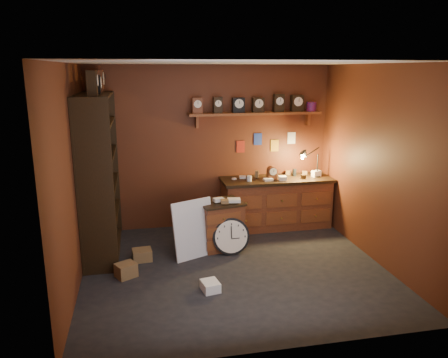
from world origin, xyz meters
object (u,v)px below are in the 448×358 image
Objects in this scene: shelving_unit at (97,169)px; low_cabinet at (221,222)px; workbench at (276,200)px; big_round_clock at (231,236)px.

shelving_unit is 3.20× the size of low_cabinet.
shelving_unit is at bearing 162.77° from low_cabinet.
workbench is 1.40m from big_round_clock.
low_cabinet is (-1.09, -0.70, -0.08)m from workbench.
low_cabinet is 1.48× the size of big_round_clock.
big_round_clock is (-0.99, -0.97, -0.21)m from workbench.
shelving_unit is 2.15m from big_round_clock.
workbench is at bearing 9.87° from shelving_unit.
big_round_clock is at bearing -14.38° from shelving_unit.
low_cabinet is at bearing -147.49° from workbench.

